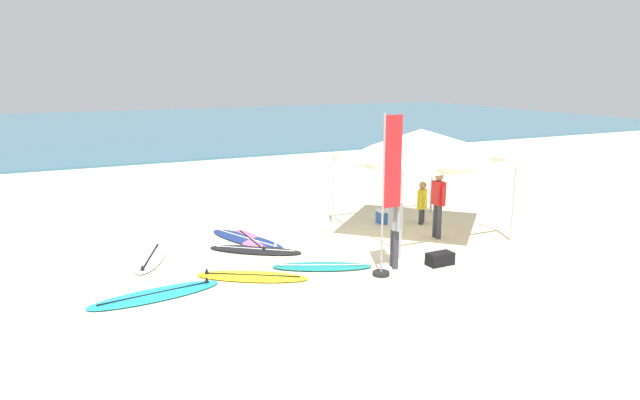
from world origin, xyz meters
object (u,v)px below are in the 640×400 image
Objects in this scene: cooler_box at (386,216)px; surfboard_yellow at (252,276)px; surfboard_black at (255,250)px; canopy_tent at (421,143)px; person_grey at (395,224)px; person_yellow at (422,201)px; surfboard_teal at (322,266)px; surfboard_white at (151,258)px; banner_flag at (387,202)px; person_red at (438,200)px; surfboard_navy at (247,239)px; surfboard_cyan at (156,295)px; surfboard_pink at (252,241)px; gear_bag_near_tent at (440,259)px.

surfboard_yellow is at bearing -152.64° from cooler_box.
surfboard_black is (0.66, 1.66, 0.00)m from surfboard_yellow.
canopy_tent is 2.03× the size of person_grey.
surfboard_teal is at bearing -153.20° from person_yellow.
banner_flag is at bearing -36.49° from surfboard_white.
surfboard_teal is 2.09m from banner_flag.
surfboard_yellow is at bearing 166.50° from person_grey.
surfboard_teal is 1.30× the size of person_red.
person_grey is (2.25, -3.31, 0.95)m from surfboard_navy.
surfboard_teal is 1.30× the size of person_grey.
banner_flag is (1.96, -2.69, 1.54)m from surfboard_black.
surfboard_cyan is at bearing -173.39° from person_red.
person_yellow reaches higher than surfboard_white.
person_red is at bearing 32.60° from person_grey.
person_yellow is (0.48, 1.32, -0.33)m from person_red.
person_grey reaches higher than surfboard_pink.
surfboard_white is at bearing 179.00° from person_yellow.
banner_flag is at bearing -142.86° from person_grey.
canopy_tent is 1.33× the size of surfboard_cyan.
canopy_tent is 7.61m from surfboard_cyan.
canopy_tent is 1.32× the size of surfboard_navy.
canopy_tent is 1.58× the size of surfboard_pink.
surfboard_navy is at bearing 73.48° from surfboard_yellow.
banner_flag is at bearing -122.32° from cooler_box.
surfboard_teal and surfboard_pink have the same top height.
surfboard_navy is 4.41× the size of gear_bag_near_tent.
gear_bag_near_tent reaches higher than surfboard_navy.
banner_flag reaches higher than surfboard_cyan.
surfboard_yellow and surfboard_pink have the same top height.
surfboard_yellow is 4.68× the size of cooler_box.
surfboard_pink is 1.29× the size of person_red.
surfboard_cyan is at bearing -135.23° from surfboard_navy.
surfboard_cyan is at bearing 173.30° from person_grey.
person_yellow is at bearing -1.00° from surfboard_white.
banner_flag is (-2.63, -1.73, 0.59)m from person_red.
canopy_tent is 6.96× the size of cooler_box.
surfboard_cyan is 3.77m from surfboard_pink.
gear_bag_near_tent is at bearing -0.13° from banner_flag.
surfboard_white is at bearing -174.55° from surfboard_pink.
cooler_box reaches higher than surfboard_cyan.
person_red is 1.44m from person_yellow.
person_red is at bearing 11.90° from surfboard_teal.
surfboard_white is 0.67× the size of banner_flag.
cooler_box is at bearing -0.95° from surfboard_navy.
banner_flag reaches higher than surfboard_pink.
surfboard_white is at bearing 82.67° from surfboard_cyan.
surfboard_white is (-1.68, 2.15, 0.00)m from surfboard_yellow.
canopy_tent is at bearing 11.81° from surfboard_cyan.
person_red reaches higher than surfboard_cyan.
cooler_box reaches higher than surfboard_pink.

